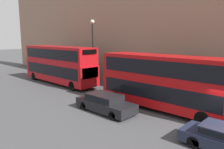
% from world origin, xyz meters
% --- Properties ---
extents(bus_leading, '(2.59, 10.39, 4.20)m').
position_xyz_m(bus_leading, '(1.60, 5.12, 2.32)').
color(bus_leading, '#B20C0F').
rests_on(bus_leading, ground).
extents(bus_second_in_queue, '(2.59, 11.47, 4.46)m').
position_xyz_m(bus_second_in_queue, '(1.60, 19.21, 2.46)').
color(bus_second_in_queue, '#A80F14').
rests_on(bus_second_in_queue, ground).
extents(car_hatchback, '(1.88, 4.78, 1.35)m').
position_xyz_m(car_hatchback, '(-1.80, 7.93, 0.72)').
color(car_hatchback, black).
rests_on(car_hatchback, ground).
extents(street_lamp, '(0.44, 0.44, 7.43)m').
position_xyz_m(street_lamp, '(3.34, 15.02, 4.51)').
color(street_lamp, black).
rests_on(street_lamp, ground).
extents(pedestrian, '(0.36, 0.36, 1.77)m').
position_xyz_m(pedestrian, '(4.40, 4.48, 0.82)').
color(pedestrian, '#26262D').
rests_on(pedestrian, ground).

